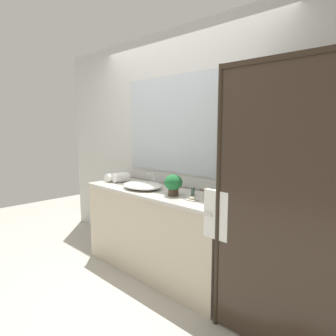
{
  "coord_description": "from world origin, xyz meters",
  "views": [
    {
      "loc": [
        2.24,
        -2.12,
        1.56
      ],
      "look_at": [
        0.15,
        0.0,
        1.15
      ],
      "focal_mm": 32.31,
      "sensor_mm": 36.0,
      "label": 1
    }
  ],
  "objects_px": {
    "amenity_bottle_conditioner": "(193,191)",
    "rolled_towel_middle": "(121,178)",
    "amenity_bottle_shampoo": "(225,197)",
    "amenity_bottle_body_wash": "(203,194)",
    "sink_basin": "(142,185)",
    "rolled_towel_near_edge": "(115,177)",
    "soap_dish": "(192,199)",
    "faucet": "(154,182)",
    "potted_plant": "(173,184)"
  },
  "relations": [
    {
      "from": "amenity_bottle_conditioner",
      "to": "rolled_towel_middle",
      "type": "distance_m",
      "value": 1.07
    },
    {
      "from": "amenity_bottle_shampoo",
      "to": "amenity_bottle_body_wash",
      "type": "distance_m",
      "value": 0.21
    },
    {
      "from": "sink_basin",
      "to": "rolled_towel_near_edge",
      "type": "distance_m",
      "value": 0.58
    },
    {
      "from": "amenity_bottle_shampoo",
      "to": "rolled_towel_near_edge",
      "type": "distance_m",
      "value": 1.52
    },
    {
      "from": "rolled_towel_near_edge",
      "to": "rolled_towel_middle",
      "type": "relative_size",
      "value": 1.32
    },
    {
      "from": "soap_dish",
      "to": "amenity_bottle_conditioner",
      "type": "xyz_separation_m",
      "value": [
        -0.11,
        0.15,
        0.03
      ]
    },
    {
      "from": "sink_basin",
      "to": "rolled_towel_middle",
      "type": "relative_size",
      "value": 2.49
    },
    {
      "from": "soap_dish",
      "to": "amenity_bottle_shampoo",
      "type": "relative_size",
      "value": 1.14
    },
    {
      "from": "faucet",
      "to": "amenity_bottle_body_wash",
      "type": "height_order",
      "value": "faucet"
    },
    {
      "from": "soap_dish",
      "to": "amenity_bottle_shampoo",
      "type": "xyz_separation_m",
      "value": [
        0.23,
        0.18,
        0.03
      ]
    },
    {
      "from": "rolled_towel_middle",
      "to": "amenity_bottle_body_wash",
      "type": "bearing_deg",
      "value": 2.07
    },
    {
      "from": "amenity_bottle_conditioner",
      "to": "rolled_towel_middle",
      "type": "relative_size",
      "value": 0.5
    },
    {
      "from": "soap_dish",
      "to": "amenity_bottle_shampoo",
      "type": "bearing_deg",
      "value": 37.81
    },
    {
      "from": "soap_dish",
      "to": "amenity_bottle_shampoo",
      "type": "height_order",
      "value": "amenity_bottle_shampoo"
    },
    {
      "from": "potted_plant",
      "to": "faucet",
      "type": "bearing_deg",
      "value": 159.85
    },
    {
      "from": "amenity_bottle_conditioner",
      "to": "amenity_bottle_body_wash",
      "type": "height_order",
      "value": "amenity_bottle_conditioner"
    },
    {
      "from": "rolled_towel_middle",
      "to": "sink_basin",
      "type": "bearing_deg",
      "value": -7.99
    },
    {
      "from": "amenity_bottle_body_wash",
      "to": "rolled_towel_middle",
      "type": "distance_m",
      "value": 1.21
    },
    {
      "from": "sink_basin",
      "to": "amenity_bottle_body_wash",
      "type": "height_order",
      "value": "amenity_bottle_body_wash"
    },
    {
      "from": "amenity_bottle_conditioner",
      "to": "amenity_bottle_body_wash",
      "type": "xyz_separation_m",
      "value": [
        0.14,
        -0.01,
        -0.0
      ]
    },
    {
      "from": "soap_dish",
      "to": "amenity_bottle_conditioner",
      "type": "distance_m",
      "value": 0.19
    },
    {
      "from": "amenity_bottle_shampoo",
      "to": "amenity_bottle_body_wash",
      "type": "relative_size",
      "value": 1.02
    },
    {
      "from": "faucet",
      "to": "rolled_towel_middle",
      "type": "bearing_deg",
      "value": -168.2
    },
    {
      "from": "faucet",
      "to": "rolled_towel_near_edge",
      "type": "xyz_separation_m",
      "value": [
        -0.58,
        -0.1,
        -0.0
      ]
    },
    {
      "from": "rolled_towel_middle",
      "to": "rolled_towel_near_edge",
      "type": "bearing_deg",
      "value": -177.99
    },
    {
      "from": "amenity_bottle_conditioner",
      "to": "amenity_bottle_shampoo",
      "type": "relative_size",
      "value": 1.09
    },
    {
      "from": "sink_basin",
      "to": "potted_plant",
      "type": "height_order",
      "value": "potted_plant"
    },
    {
      "from": "amenity_bottle_shampoo",
      "to": "rolled_towel_middle",
      "type": "bearing_deg",
      "value": -176.51
    },
    {
      "from": "soap_dish",
      "to": "rolled_towel_near_edge",
      "type": "distance_m",
      "value": 1.3
    },
    {
      "from": "faucet",
      "to": "rolled_towel_middle",
      "type": "height_order",
      "value": "faucet"
    },
    {
      "from": "amenity_bottle_body_wash",
      "to": "amenity_bottle_shampoo",
      "type": "bearing_deg",
      "value": 11.64
    },
    {
      "from": "rolled_towel_near_edge",
      "to": "soap_dish",
      "type": "bearing_deg",
      "value": -3.9
    },
    {
      "from": "sink_basin",
      "to": "amenity_bottle_conditioner",
      "type": "distance_m",
      "value": 0.61
    },
    {
      "from": "amenity_bottle_conditioner",
      "to": "amenity_bottle_shampoo",
      "type": "bearing_deg",
      "value": 5.37
    },
    {
      "from": "amenity_bottle_body_wash",
      "to": "rolled_towel_middle",
      "type": "height_order",
      "value": "rolled_towel_middle"
    },
    {
      "from": "potted_plant",
      "to": "amenity_bottle_body_wash",
      "type": "xyz_separation_m",
      "value": [
        0.28,
        0.12,
        -0.08
      ]
    },
    {
      "from": "soap_dish",
      "to": "potted_plant",
      "type": "bearing_deg",
      "value": 175.38
    },
    {
      "from": "sink_basin",
      "to": "faucet",
      "type": "xyz_separation_m",
      "value": [
        0.0,
        0.16,
        0.01
      ]
    },
    {
      "from": "rolled_towel_middle",
      "to": "soap_dish",
      "type": "bearing_deg",
      "value": -4.45
    },
    {
      "from": "amenity_bottle_body_wash",
      "to": "rolled_towel_near_edge",
      "type": "height_order",
      "value": "rolled_towel_near_edge"
    },
    {
      "from": "faucet",
      "to": "rolled_towel_middle",
      "type": "relative_size",
      "value": 0.9
    },
    {
      "from": "amenity_bottle_conditioner",
      "to": "rolled_towel_middle",
      "type": "bearing_deg",
      "value": -177.11
    },
    {
      "from": "potted_plant",
      "to": "soap_dish",
      "type": "relative_size",
      "value": 2.04
    },
    {
      "from": "potted_plant",
      "to": "amenity_bottle_conditioner",
      "type": "distance_m",
      "value": 0.2
    },
    {
      "from": "potted_plant",
      "to": "sink_basin",
      "type": "bearing_deg",
      "value": 179.26
    },
    {
      "from": "soap_dish",
      "to": "rolled_towel_near_edge",
      "type": "bearing_deg",
      "value": 176.1
    },
    {
      "from": "amenity_bottle_conditioner",
      "to": "amenity_bottle_body_wash",
      "type": "relative_size",
      "value": 1.11
    },
    {
      "from": "sink_basin",
      "to": "rolled_towel_middle",
      "type": "height_order",
      "value": "rolled_towel_middle"
    },
    {
      "from": "potted_plant",
      "to": "soap_dish",
      "type": "bearing_deg",
      "value": -4.62
    },
    {
      "from": "soap_dish",
      "to": "rolled_towel_near_edge",
      "type": "relative_size",
      "value": 0.4
    }
  ]
}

